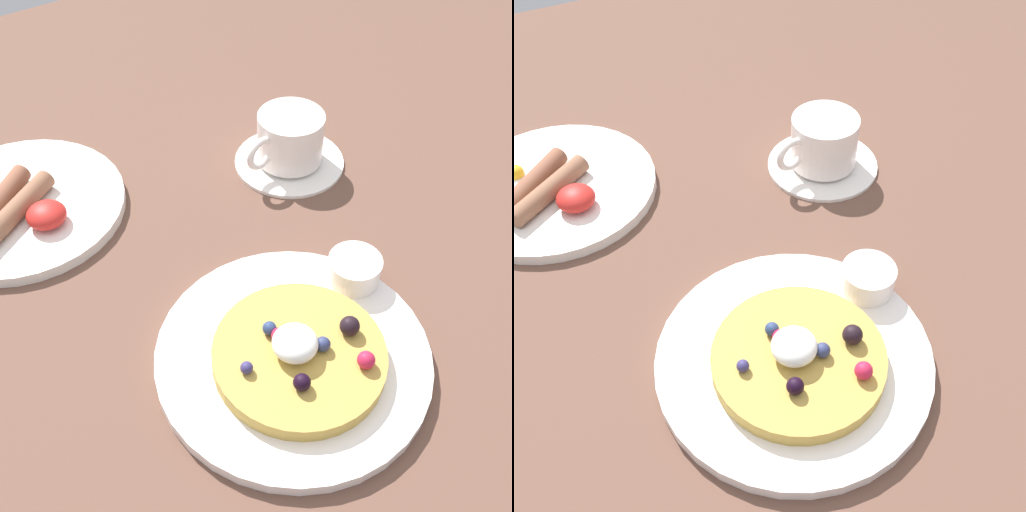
{
  "view_description": "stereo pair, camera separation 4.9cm",
  "coord_description": "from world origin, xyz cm",
  "views": [
    {
      "loc": [
        -18.05,
        -31.13,
        47.55
      ],
      "look_at": [
        4.57,
        2.36,
        4.0
      ],
      "focal_mm": 43.88,
      "sensor_mm": 36.0,
      "label": 1
    },
    {
      "loc": [
        -13.81,
        -33.63,
        47.55
      ],
      "look_at": [
        4.57,
        2.36,
        4.0
      ],
      "focal_mm": 43.88,
      "sensor_mm": 36.0,
      "label": 2
    }
  ],
  "objects": [
    {
      "name": "syrup_ramekin",
      "position": [
        12.09,
        -3.37,
        2.73
      ],
      "size": [
        5.19,
        5.19,
        2.67
      ],
      "color": "white",
      "rests_on": "pancake_plate"
    },
    {
      "name": "fried_breakfast",
      "position": [
        -12.18,
        24.3,
        2.25
      ],
      "size": [
        11.32,
        12.62,
        2.51
      ],
      "color": "brown",
      "rests_on": "breakfast_plate"
    },
    {
      "name": "pancake_plate",
      "position": [
        2.16,
        -7.05,
        0.68
      ],
      "size": [
        24.49,
        24.49,
        1.36
      ],
      "primitive_type": "cylinder",
      "color": "white",
      "rests_on": "ground_plane"
    },
    {
      "name": "coffee_saucer",
      "position": [
        18.53,
        15.89,
        0.42
      ],
      "size": [
        13.07,
        13.07,
        0.83
      ],
      "primitive_type": "cylinder",
      "color": "white",
      "rests_on": "ground_plane"
    },
    {
      "name": "pancake_with_berries",
      "position": [
        2.0,
        -8.11,
        2.45
      ],
      "size": [
        15.1,
        15.1,
        4.0
      ],
      "color": "gold",
      "rests_on": "pancake_plate"
    },
    {
      "name": "breakfast_plate",
      "position": [
        -10.93,
        25.68,
        0.64
      ],
      "size": [
        22.66,
        22.66,
        1.28
      ],
      "primitive_type": "cylinder",
      "color": "white",
      "rests_on": "ground_plane"
    },
    {
      "name": "ground_plane",
      "position": [
        0.0,
        0.0,
        -1.5
      ],
      "size": [
        187.0,
        144.68,
        3.0
      ],
      "primitive_type": "cube",
      "color": "brown"
    },
    {
      "name": "coffee_cup",
      "position": [
        18.36,
        15.86,
        3.88
      ],
      "size": [
        10.75,
        7.76,
        5.88
      ],
      "color": "white",
      "rests_on": "coffee_saucer"
    }
  ]
}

